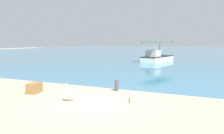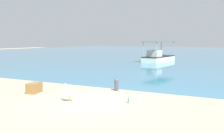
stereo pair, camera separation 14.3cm
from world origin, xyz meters
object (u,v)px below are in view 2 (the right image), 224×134
Objects in this scene: pelican at (69,93)px; glass_bottle at (128,101)px; cargo_crate at (34,88)px; mooring_bollard at (116,84)px; fishing_boat_far_right at (158,57)px.

pelican is 2.66m from glass_bottle.
mooring_bollard is at bearing 33.50° from cargo_crate.
pelican is 2.78m from cargo_crate.
fishing_boat_far_right is 7.16× the size of cargo_crate.
glass_bottle is at bearing 2.41° from cargo_crate.
pelican is at bearing -14.23° from cargo_crate.
pelican is 3.18m from mooring_bollard.
pelican is at bearing -84.34° from fishing_boat_far_right.
pelican reaches higher than cargo_crate.
cargo_crate is at bearing -177.59° from glass_bottle.
glass_bottle is (5.18, 0.22, -0.15)m from cargo_crate.
glass_bottle is at bearing 19.86° from pelican.
pelican is at bearing -106.23° from mooring_bollard.
mooring_bollard is 4.29m from cargo_crate.
cargo_crate reaches higher than glass_bottle.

